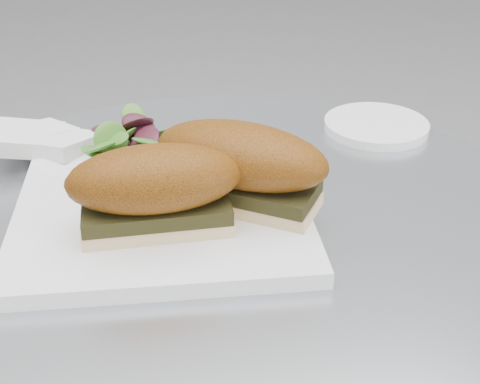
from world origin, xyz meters
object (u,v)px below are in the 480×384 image
at_px(plate, 162,206).
at_px(sandwich_right, 241,164).
at_px(saucer, 376,126).
at_px(sandwich_left, 155,188).

bearing_deg(plate, sandwich_right, -22.79).
xyz_separation_m(plate, sandwich_right, (0.07, -0.03, 0.05)).
bearing_deg(sandwich_right, plate, -162.81).
distance_m(plate, sandwich_right, 0.09).
relative_size(plate, saucer, 2.16).
height_order(plate, sandwich_left, sandwich_left).
relative_size(sandwich_left, sandwich_right, 0.89).
distance_m(sandwich_right, saucer, 0.27).
distance_m(plate, sandwich_left, 0.07).
xyz_separation_m(plate, sandwich_left, (-0.01, -0.05, 0.05)).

